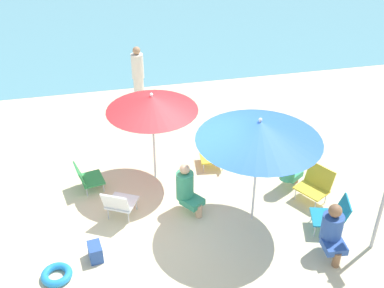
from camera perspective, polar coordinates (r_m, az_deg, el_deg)
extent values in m
plane|color=beige|center=(8.90, -2.97, -8.01)|extent=(40.00, 40.00, 0.00)
cube|color=#5693A3|center=(20.83, -9.48, 15.97)|extent=(40.00, 16.00, 0.01)
cylinder|color=silver|center=(9.24, -4.58, 0.65)|extent=(0.04, 0.04, 1.83)
cone|color=red|center=(8.86, -4.79, 4.88)|extent=(1.72, 1.72, 0.29)
sphere|color=silver|center=(8.78, -4.85, 5.90)|extent=(0.06, 0.06, 0.06)
cylinder|color=silver|center=(8.18, 7.58, -3.46)|extent=(0.04, 0.04, 2.02)
cone|color=blue|center=(7.72, 8.02, 1.59)|extent=(2.07, 2.07, 0.34)
sphere|color=silver|center=(7.62, 8.13, 2.88)|extent=(0.06, 0.06, 0.06)
cube|color=teal|center=(8.67, 15.64, -8.43)|extent=(0.62, 0.61, 0.03)
cube|color=teal|center=(8.61, 17.56, -7.46)|extent=(0.28, 0.51, 0.38)
cylinder|color=silver|center=(8.58, 14.39, -9.96)|extent=(0.02, 0.02, 0.25)
cylinder|color=silver|center=(8.87, 14.04, -8.27)|extent=(0.02, 0.02, 0.25)
cylinder|color=silver|center=(8.66, 17.01, -9.97)|extent=(0.02, 0.02, 0.25)
cylinder|color=silver|center=(8.95, 16.57, -8.29)|extent=(0.02, 0.02, 0.25)
cube|color=gold|center=(9.21, 14.00, -5.31)|extent=(0.64, 0.69, 0.03)
cube|color=gold|center=(9.24, 14.96, -3.73)|extent=(0.41, 0.56, 0.39)
cylinder|color=silver|center=(9.09, 14.43, -7.09)|extent=(0.02, 0.02, 0.26)
cylinder|color=silver|center=(9.27, 12.17, -5.86)|extent=(0.02, 0.02, 0.26)
cylinder|color=silver|center=(9.32, 15.59, -6.17)|extent=(0.02, 0.02, 0.26)
cylinder|color=silver|center=(9.50, 13.37, -4.99)|extent=(0.02, 0.02, 0.26)
cube|color=#33934C|center=(9.50, -11.78, -4.09)|extent=(0.50, 0.58, 0.03)
cube|color=#33934C|center=(9.37, -13.19, -3.55)|extent=(0.23, 0.52, 0.34)
cylinder|color=silver|center=(9.75, -11.06, -3.77)|extent=(0.02, 0.02, 0.20)
cylinder|color=silver|center=(9.43, -10.45, -5.10)|extent=(0.02, 0.02, 0.20)
cylinder|color=silver|center=(9.71, -12.92, -4.20)|extent=(0.02, 0.02, 0.20)
cylinder|color=silver|center=(9.39, -12.37, -5.56)|extent=(0.02, 0.02, 0.20)
cube|color=gold|center=(9.96, 2.39, -1.46)|extent=(0.55, 0.59, 0.03)
cube|color=gold|center=(9.91, 3.91, -0.59)|extent=(0.19, 0.55, 0.32)
cylinder|color=silver|center=(9.83, 1.41, -2.78)|extent=(0.02, 0.02, 0.20)
cylinder|color=silver|center=(10.18, 1.11, -1.40)|extent=(0.02, 0.02, 0.20)
cylinder|color=silver|center=(9.88, 3.68, -2.64)|extent=(0.02, 0.02, 0.20)
cylinder|color=silver|center=(10.22, 3.30, -1.27)|extent=(0.02, 0.02, 0.20)
cube|color=white|center=(8.75, -8.33, -6.89)|extent=(0.66, 0.66, 0.03)
cube|color=white|center=(8.44, -9.11, -6.91)|extent=(0.50, 0.36, 0.39)
cylinder|color=silver|center=(9.04, -8.93, -6.62)|extent=(0.02, 0.02, 0.26)
cylinder|color=silver|center=(8.91, -6.62, -7.08)|extent=(0.02, 0.02, 0.26)
cylinder|color=silver|center=(8.77, -9.92, -8.14)|extent=(0.02, 0.02, 0.26)
cylinder|color=silver|center=(8.64, -7.55, -8.64)|extent=(0.02, 0.02, 0.26)
cube|color=#389970|center=(9.55, 11.80, -3.56)|extent=(0.46, 0.44, 0.12)
cylinder|color=#896042|center=(9.74, 12.25, -3.77)|extent=(0.12, 0.12, 0.26)
cylinder|color=#389970|center=(9.29, 11.35, -2.82)|extent=(0.29, 0.29, 0.49)
sphere|color=#896042|center=(9.10, 11.58, -1.07)|extent=(0.20, 0.20, 0.20)
cylinder|color=silver|center=(12.19, -6.30, 6.14)|extent=(0.25, 0.25, 0.80)
cylinder|color=silver|center=(11.90, -6.50, 9.19)|extent=(0.30, 0.30, 0.61)
sphere|color=tan|center=(11.75, -6.62, 10.98)|extent=(0.19, 0.19, 0.19)
cube|color=#2D519E|center=(8.16, 16.51, -11.53)|extent=(0.37, 0.38, 0.12)
cylinder|color=#896042|center=(8.15, 16.79, -12.99)|extent=(0.12, 0.12, 0.28)
cylinder|color=#2D519E|center=(8.12, 16.28, -9.47)|extent=(0.34, 0.34, 0.47)
sphere|color=#896042|center=(7.90, 16.66, -7.60)|extent=(0.22, 0.22, 0.22)
cube|color=#389970|center=(8.69, 0.04, -6.84)|extent=(0.47, 0.48, 0.12)
cylinder|color=#DBAD84|center=(8.70, 0.83, -7.95)|extent=(0.12, 0.12, 0.26)
cylinder|color=#389970|center=(8.62, -0.85, -4.96)|extent=(0.32, 0.32, 0.54)
sphere|color=#DBAD84|center=(8.41, -0.87, -3.01)|extent=(0.18, 0.18, 0.18)
cylinder|color=#ADADB2|center=(8.10, 21.85, -6.04)|extent=(0.06, 0.06, 2.07)
torus|color=#238CD8|center=(7.99, -15.78, -14.72)|extent=(0.49, 0.49, 0.12)
cube|color=#2D519E|center=(8.08, -11.42, -12.46)|extent=(0.24, 0.33, 0.29)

